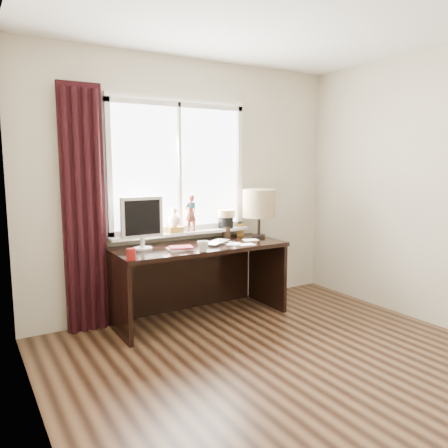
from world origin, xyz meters
TOP-DOWN VIEW (x-y plane):
  - floor at (0.00, 0.00)m, footprint 3.50×4.00m
  - wall_back at (0.00, 2.00)m, footprint 3.50×0.00m
  - wall_left at (-1.75, 0.00)m, footprint 0.00×4.00m
  - laptop at (0.07, 1.59)m, footprint 0.40×0.37m
  - mug at (-0.22, 1.33)m, footprint 0.13×0.12m
  - red_cup at (-0.90, 1.34)m, footprint 0.07×0.07m
  - window at (-0.15, 1.95)m, footprint 1.52×0.20m
  - curtain at (-1.13, 1.91)m, footprint 0.38×0.09m
  - desk at (-0.10, 1.73)m, footprint 1.70×0.70m
  - monitor at (-0.65, 1.72)m, footprint 0.40×0.18m
  - notebook_stack at (-0.37, 1.50)m, footprint 0.25×0.20m
  - brush_holder at (0.35, 1.86)m, footprint 0.09×0.09m
  - icon_frame at (0.55, 1.89)m, footprint 0.10×0.03m
  - table_lamp at (0.66, 1.69)m, footprint 0.35×0.35m
  - loose_papers at (0.34, 1.50)m, footprint 0.44×0.32m
  - desk_cables at (0.15, 1.66)m, footprint 0.28×0.36m

SIDE VIEW (x-z plane):
  - floor at x=0.00m, z-range 0.00..0.00m
  - desk at x=-0.10m, z-range 0.13..0.88m
  - loose_papers at x=0.34m, z-range 0.75..0.75m
  - desk_cables at x=0.15m, z-range 0.75..0.76m
  - laptop at x=0.07m, z-range 0.75..0.78m
  - notebook_stack at x=-0.37m, z-range 0.75..0.78m
  - red_cup at x=-0.90m, z-range 0.75..0.85m
  - mug at x=-0.22m, z-range 0.75..0.85m
  - brush_holder at x=0.35m, z-range 0.69..0.94m
  - icon_frame at x=0.55m, z-range 0.75..0.88m
  - monitor at x=-0.65m, z-range 0.78..1.27m
  - table_lamp at x=0.66m, z-range 0.85..1.37m
  - curtain at x=-1.13m, z-range -0.01..2.24m
  - wall_back at x=0.00m, z-range 0.00..2.60m
  - wall_left at x=-1.75m, z-range 0.00..2.60m
  - window at x=-0.15m, z-range 0.60..2.00m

